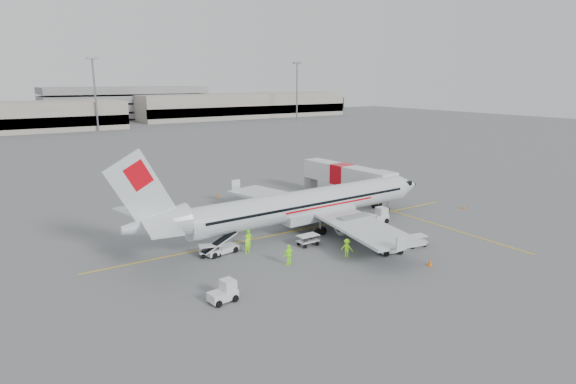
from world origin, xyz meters
name	(u,v)px	position (x,y,z in m)	size (l,w,h in m)	color
ground	(298,230)	(0.00, 0.00, 0.00)	(360.00, 360.00, 0.00)	#56595B
stripe_lead	(298,230)	(0.00, 0.00, 0.01)	(44.00, 0.20, 0.01)	yellow
stripe_cross	(446,227)	(14.00, -8.00, 0.01)	(0.20, 20.00, 0.01)	yellow
terminal_east	(242,105)	(70.00, 145.00, 5.00)	(90.00, 26.00, 10.00)	gray
parking_garage	(125,102)	(25.00, 160.00, 7.00)	(62.00, 24.00, 14.00)	slate
treeline	(53,112)	(0.00, 175.00, 3.00)	(300.00, 3.00, 6.00)	black
mast_center	(95,95)	(5.00, 118.00, 11.00)	(3.20, 1.20, 22.00)	slate
mast_east	(297,92)	(80.00, 118.00, 11.00)	(3.20, 1.20, 22.00)	slate
aircraft	(308,185)	(0.88, -0.48, 4.97)	(36.03, 28.24, 9.93)	silver
jet_bridge	(342,181)	(13.10, 8.67, 2.31)	(3.30, 17.60, 4.62)	silver
belt_loader	(221,242)	(-9.99, -2.00, 1.16)	(4.30, 1.61, 2.33)	silver
tug_fore	(378,215)	(9.02, -2.63, 0.86)	(2.22, 1.27, 1.72)	silver
tug_mid	(390,244)	(3.16, -10.41, 0.85)	(2.20, 1.26, 1.70)	silver
tug_aft	(223,292)	(-14.16, -11.04, 0.79)	(2.04, 1.17, 1.58)	silver
cart_loaded_a	(308,240)	(-1.96, -4.53, 0.54)	(2.06, 1.22, 1.08)	silver
cart_loaded_b	(210,250)	(-11.06, -2.00, 0.53)	(2.04, 1.21, 1.07)	silver
cart_empty_a	(416,241)	(6.64, -10.37, 0.53)	(2.05, 1.21, 1.07)	silver
cart_empty_b	(365,221)	(6.80, -3.03, 0.63)	(2.42, 1.43, 1.26)	silver
cone_nose	(464,206)	(22.25, -3.98, 0.28)	(0.35, 0.35, 0.57)	orange
cone_port	(218,195)	(-0.76, 18.37, 0.31)	(0.37, 0.37, 0.61)	orange
cone_stbd	(430,262)	(3.82, -14.54, 0.32)	(0.39, 0.39, 0.64)	orange
crew_a	(248,244)	(-7.89, -3.25, 0.88)	(0.64, 0.42, 1.77)	#92FF12
crew_b	(249,238)	(-6.81, -1.50, 0.80)	(0.77, 0.60, 1.59)	#92FF12
crew_c	(347,248)	(-0.77, -8.93, 0.85)	(1.09, 0.63, 1.69)	#92FF12
crew_d	(289,255)	(-6.23, -7.66, 0.92)	(1.07, 0.45, 1.83)	#92FF12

